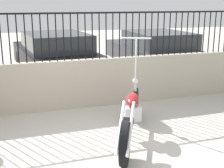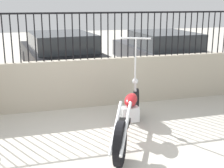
{
  "view_description": "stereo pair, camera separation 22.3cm",
  "coord_description": "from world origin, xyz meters",
  "views": [
    {
      "loc": [
        -1.18,
        -3.84,
        2.15
      ],
      "look_at": [
        0.55,
        1.39,
        0.7
      ],
      "focal_mm": 50.0,
      "sensor_mm": 36.0,
      "label": 1
    },
    {
      "loc": [
        -0.97,
        -3.91,
        2.15
      ],
      "look_at": [
        0.55,
        1.39,
        0.7
      ],
      "focal_mm": 50.0,
      "sensor_mm": 36.0,
      "label": 2
    }
  ],
  "objects": [
    {
      "name": "low_wall",
      "position": [
        0.0,
        2.33,
        0.5
      ],
      "size": [
        10.7,
        0.18,
        1.01
      ],
      "color": "#B2A893",
      "rests_on": "ground_plane"
    },
    {
      "name": "motorcycle_red",
      "position": [
        0.54,
        0.43,
        0.4
      ],
      "size": [
        1.2,
        2.17,
        1.57
      ],
      "rotation": [
        0.0,
        0.0,
        1.09
      ],
      "color": "black",
      "rests_on": "ground_plane"
    },
    {
      "name": "ground_plane",
      "position": [
        0.0,
        0.0,
        0.0
      ],
      "size": [
        40.0,
        40.0,
        0.0
      ],
      "primitive_type": "plane",
      "color": "#B7B2A5"
    },
    {
      "name": "fence_railing",
      "position": [
        0.0,
        2.33,
        1.6
      ],
      "size": [
        10.7,
        0.04,
        0.95
      ],
      "color": "black",
      "rests_on": "low_wall"
    },
    {
      "name": "car_dark_grey",
      "position": [
        3.19,
        4.97,
        0.65
      ],
      "size": [
        1.83,
        4.55,
        1.28
      ],
      "rotation": [
        0.0,
        0.0,
        1.58
      ],
      "color": "black",
      "rests_on": "ground_plane"
    },
    {
      "name": "car_black",
      "position": [
        0.05,
        5.05,
        0.67
      ],
      "size": [
        2.18,
        4.63,
        1.32
      ],
      "rotation": [
        0.0,
        0.0,
        1.66
      ],
      "color": "black",
      "rests_on": "ground_plane"
    }
  ]
}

